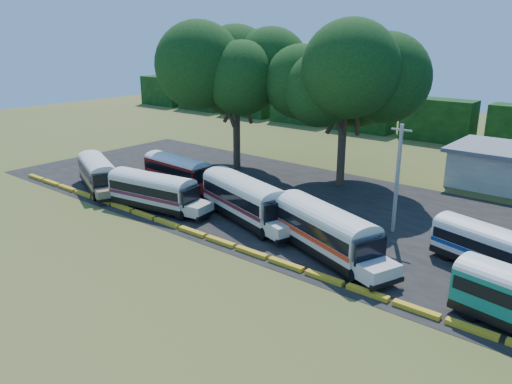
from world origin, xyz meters
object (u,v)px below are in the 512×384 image
Objects in this scene: bus_cream_west at (154,189)px; bus_beige at (98,172)px; bus_red at (178,170)px; tree_west at (236,67)px; bus_white_red at (326,229)px.

bus_beige is at bearing 169.85° from bus_cream_west.
bus_beige is 1.01× the size of bus_red.
tree_west reaches higher than bus_red.
bus_white_red reaches higher than bus_beige.
bus_white_red reaches higher than bus_cream_west.
tree_west is at bearing 94.34° from bus_beige.
bus_white_red is (20.17, -4.58, 0.20)m from bus_red.
bus_white_red is at bearing -3.65° from bus_cream_west.
bus_cream_west is at bearing -55.52° from bus_red.
bus_beige is 0.96× the size of bus_cream_west.
bus_red is 20.68m from bus_white_red.
bus_cream_west is 16.74m from bus_white_red.
tree_west is at bearing 96.27° from bus_red.
bus_red is 0.95× the size of bus_cream_west.
bus_beige is 0.62× the size of tree_west.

